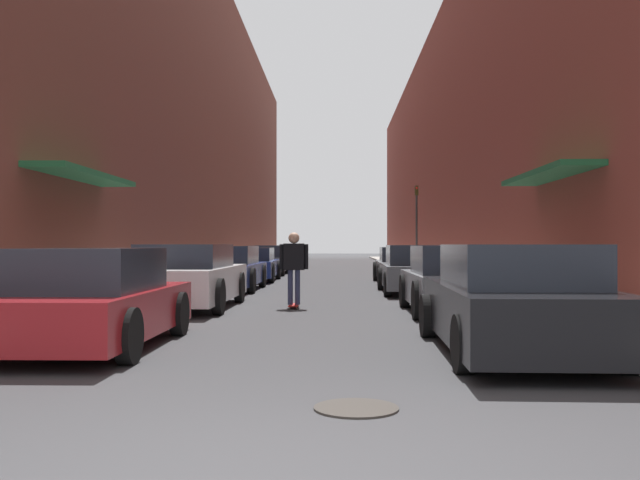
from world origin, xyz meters
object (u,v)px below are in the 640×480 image
(parked_car_right_3, at_px, (404,265))
(skateboarder, at_px, (294,262))
(parked_car_left_5, at_px, (273,258))
(parked_car_left_3, at_px, (250,265))
(parked_car_left_2, at_px, (229,269))
(manhole_cover, at_px, (356,408))
(parked_car_left_0, at_px, (90,301))
(parked_car_right_2, at_px, (417,270))
(parked_car_left_1, at_px, (188,277))
(traffic_light, at_px, (417,219))
(parked_car_right_1, at_px, (454,281))
(parked_car_right_0, at_px, (512,301))
(parked_car_left_4, at_px, (265,261))

(parked_car_right_3, height_order, skateboarder, skateboarder)
(parked_car_left_5, bearing_deg, parked_car_left_3, -89.45)
(parked_car_left_2, xyz_separation_m, manhole_cover, (3.35, -15.07, -0.62))
(parked_car_left_0, xyz_separation_m, parked_car_left_3, (0.02, 17.05, -0.02))
(parked_car_right_2, relative_size, parked_car_right_3, 1.00)
(manhole_cover, bearing_deg, parked_car_left_5, 96.42)
(parked_car_left_3, bearing_deg, parked_car_left_1, -89.77)
(traffic_light, bearing_deg, parked_car_right_1, -94.29)
(parked_car_left_3, bearing_deg, parked_car_right_0, -72.80)
(manhole_cover, bearing_deg, skateboarder, 96.58)
(parked_car_right_2, bearing_deg, manhole_cover, -98.41)
(parked_car_left_1, bearing_deg, traffic_light, 69.61)
(parked_car_right_2, distance_m, parked_car_right_3, 5.29)
(parked_car_right_3, xyz_separation_m, traffic_light, (1.40, 8.48, 1.94))
(parked_car_right_0, relative_size, skateboarder, 2.97)
(parked_car_left_2, height_order, parked_car_right_2, parked_car_right_2)
(parked_car_right_2, bearing_deg, parked_car_left_3, 129.94)
(parked_car_left_4, bearing_deg, parked_car_right_1, -72.56)
(parked_car_left_1, relative_size, parked_car_right_3, 1.06)
(parked_car_left_3, relative_size, parked_car_right_3, 1.04)
(parked_car_left_3, bearing_deg, skateboarder, -78.41)
(parked_car_left_0, relative_size, parked_car_right_1, 1.01)
(skateboarder, height_order, traffic_light, traffic_light)
(parked_car_left_0, height_order, manhole_cover, parked_car_left_0)
(parked_car_left_3, height_order, parked_car_right_1, parked_car_right_1)
(parked_car_left_4, distance_m, traffic_light, 7.51)
(parked_car_left_3, bearing_deg, parked_car_right_2, -50.06)
(parked_car_right_1, bearing_deg, parked_car_left_3, 114.13)
(parked_car_right_0, bearing_deg, parked_car_left_3, 107.20)
(parked_car_left_3, distance_m, parked_car_right_3, 5.67)
(traffic_light, bearing_deg, parked_car_right_0, -93.67)
(parked_car_left_3, relative_size, parked_car_left_4, 1.17)
(traffic_light, bearing_deg, parked_car_right_2, -96.40)
(parked_car_right_3, bearing_deg, parked_car_left_3, 168.17)
(parked_car_left_2, xyz_separation_m, parked_car_left_5, (-0.10, 15.54, 0.01))
(traffic_light, bearing_deg, parked_car_left_2, -118.83)
(parked_car_left_3, xyz_separation_m, skateboarder, (2.28, -11.10, 0.38))
(parked_car_right_0, distance_m, manhole_cover, 3.70)
(parked_car_left_2, xyz_separation_m, parked_car_right_2, (5.40, -1.15, 0.00))
(parked_car_left_2, relative_size, manhole_cover, 6.61)
(parked_car_right_2, xyz_separation_m, manhole_cover, (-2.06, -13.91, -0.63))
(parked_car_right_2, distance_m, manhole_cover, 14.08)
(parked_car_right_1, distance_m, parked_car_right_3, 11.07)
(parked_car_left_3, height_order, parked_car_right_2, parked_car_right_2)
(parked_car_left_2, relative_size, parked_car_right_1, 1.13)
(parked_car_left_0, height_order, traffic_light, traffic_light)
(parked_car_left_0, height_order, parked_car_right_1, parked_car_right_1)
(parked_car_right_3, height_order, manhole_cover, parked_car_right_3)
(parked_car_left_5, bearing_deg, parked_car_left_2, -89.65)
(parked_car_left_0, distance_m, parked_car_left_5, 27.29)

